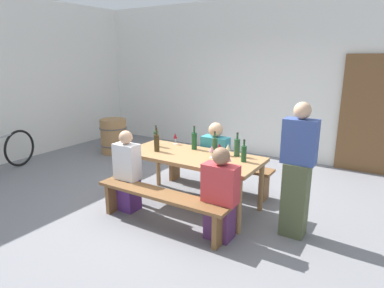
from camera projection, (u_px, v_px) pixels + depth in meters
name	position (u px, v px, depth m)	size (l,w,h in m)	color
ground_plane	(192.00, 205.00, 4.71)	(24.00, 24.00, 0.00)	slate
back_wall	(270.00, 79.00, 6.78)	(14.00, 0.20, 3.20)	silver
side_wall	(8.00, 80.00, 6.48)	(0.20, 6.43, 3.20)	silver
wooden_door	(367.00, 115.00, 5.85)	(0.90, 0.06, 2.10)	brown
tasting_table	(192.00, 160.00, 4.54)	(1.91, 0.84, 0.75)	#9E7247
bench_near	(161.00, 200.00, 4.03)	(1.81, 0.30, 0.45)	brown
bench_far	(216.00, 168.00, 5.21)	(1.81, 0.30, 0.45)	brown
wine_bottle_0	(215.00, 145.00, 4.57)	(0.08, 0.08, 0.31)	#234C2D
wine_bottle_1	(194.00, 140.00, 4.75)	(0.08, 0.08, 0.34)	#194723
wine_bottle_2	(244.00, 153.00, 4.19)	(0.07, 0.07, 0.29)	#194723
wine_bottle_3	(157.00, 142.00, 4.65)	(0.08, 0.08, 0.35)	#332814
wine_bottle_4	(156.00, 138.00, 4.92)	(0.07, 0.07, 0.32)	#234C2D
wine_bottle_5	(237.00, 147.00, 4.43)	(0.08, 0.08, 0.32)	#234C2D
wine_glass_0	(220.00, 146.00, 4.49)	(0.07, 0.07, 0.16)	silver
wine_glass_1	(228.00, 147.00, 4.44)	(0.07, 0.07, 0.17)	silver
wine_glass_2	(228.00, 159.00, 3.98)	(0.08, 0.08, 0.15)	silver
wine_glass_3	(175.00, 136.00, 5.03)	(0.06, 0.06, 0.18)	silver
wine_glass_4	(212.00, 149.00, 4.35)	(0.08, 0.08, 0.16)	silver
seated_guest_near_0	(128.00, 173.00, 4.45)	(0.34, 0.24, 1.11)	#50286F
seated_guest_near_1	(220.00, 197.00, 3.74)	(0.41, 0.24, 1.09)	#572C5C
seated_guest_far_0	(215.00, 160.00, 5.02)	(0.41, 0.24, 1.11)	#444244
standing_host	(297.00, 173.00, 3.76)	(0.37, 0.24, 1.58)	#4B5435
wine_barrel	(114.00, 136.00, 7.21)	(0.59, 0.59, 0.75)	#9E7247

